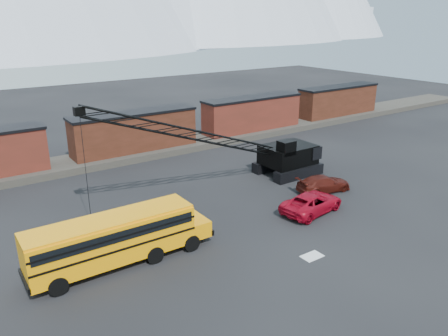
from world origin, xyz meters
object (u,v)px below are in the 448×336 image
object	(u,v)px
crawler_crane	(211,139)
red_pickup	(312,203)
school_bus	(117,238)
maroon_suv	(324,184)

from	to	relation	value
crawler_crane	red_pickup	bearing A→B (deg)	-60.65
school_bus	maroon_suv	distance (m)	19.14
red_pickup	crawler_crane	world-z (taller)	crawler_crane
maroon_suv	crawler_crane	world-z (taller)	crawler_crane
red_pickup	school_bus	bearing A→B (deg)	76.89
crawler_crane	school_bus	bearing A→B (deg)	-149.86
school_bus	maroon_suv	xyz separation A→B (m)	(19.08, 1.13, -1.09)
maroon_suv	crawler_crane	xyz separation A→B (m)	(-8.21, 5.18, 4.13)
maroon_suv	red_pickup	bearing A→B (deg)	133.11
school_bus	maroon_suv	world-z (taller)	school_bus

